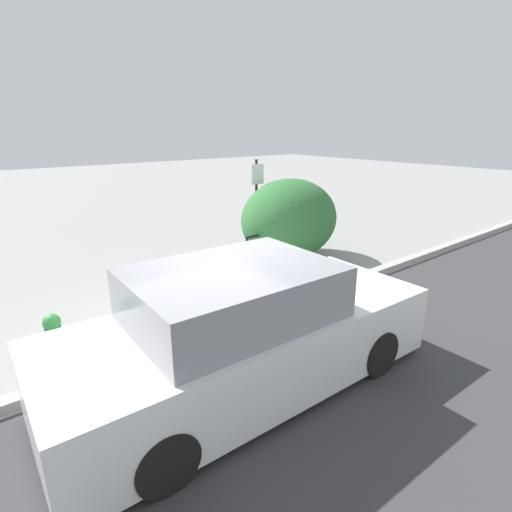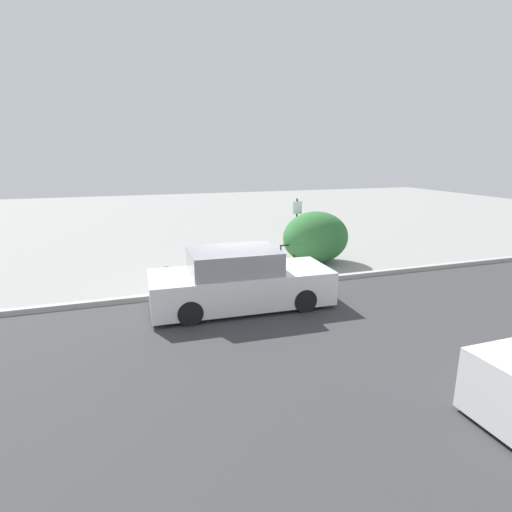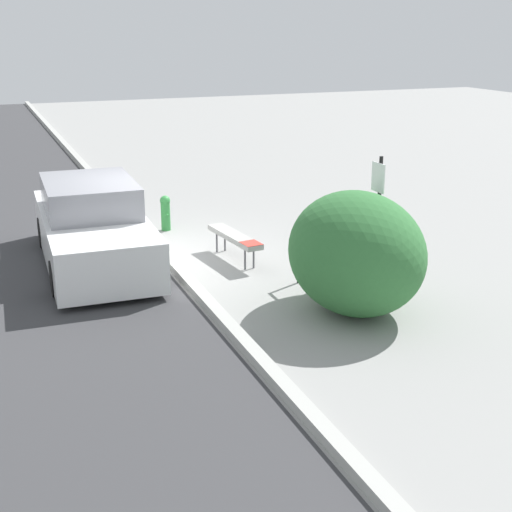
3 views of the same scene
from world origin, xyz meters
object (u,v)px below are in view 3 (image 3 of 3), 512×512
at_px(parked_car_near, 93,228).
at_px(fire_hydrant, 165,212).
at_px(bench, 235,237).
at_px(bike_rack, 305,259).
at_px(sign_post, 378,214).

bearing_deg(parked_car_near, fire_hydrant, 134.86).
distance_m(bench, bike_rack, 1.92).
xyz_separation_m(sign_post, fire_hydrant, (-5.05, -2.16, -0.98)).
height_order(fire_hydrant, parked_car_near, parked_car_near).
height_order(bench, sign_post, sign_post).
bearing_deg(fire_hydrant, sign_post, 23.12).
bearing_deg(bench, bike_rack, 11.03).
relative_size(bench, fire_hydrant, 2.25).
height_order(bike_rack, sign_post, sign_post).
bearing_deg(sign_post, bench, -149.98).
xyz_separation_m(bike_rack, sign_post, (0.74, 0.90, 0.88)).
bearing_deg(bench, parked_car_near, -114.32).
bearing_deg(fire_hydrant, bench, 15.14).
relative_size(fire_hydrant, parked_car_near, 0.16).
relative_size(bench, parked_car_near, 0.37).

